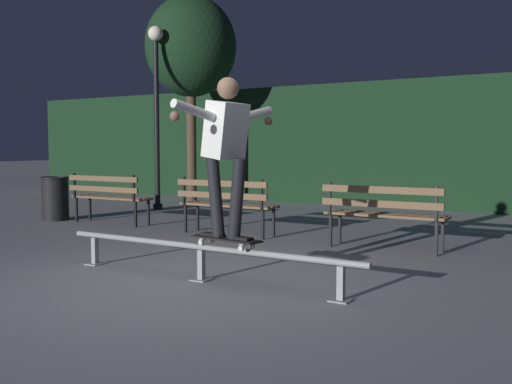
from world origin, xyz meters
name	(u,v)px	position (x,y,z in m)	size (l,w,h in m)	color
ground_plane	(189,284)	(0.00, 0.00, 0.00)	(90.00, 90.00, 0.00)	gray
hedge_backdrop	(432,144)	(0.00, 8.58, 1.40)	(24.00, 1.20, 2.80)	black
grind_rail	(201,253)	(0.00, 0.20, 0.28)	(3.59, 0.18, 0.37)	gray
skateboard	(226,239)	(0.31, 0.20, 0.44)	(0.80, 0.30, 0.09)	black
skateboarder	(226,144)	(0.31, 0.20, 1.38)	(0.63, 1.40, 1.56)	black
park_bench_leftmost	(108,193)	(-4.03, 2.82, 0.54)	(1.61, 0.44, 0.88)	black
park_bench_left_center	(225,200)	(-1.53, 2.82, 0.54)	(1.61, 0.44, 0.88)	black
park_bench_right_center	(383,209)	(0.97, 2.82, 0.54)	(1.61, 0.44, 0.88)	black
tree_far_left	(191,48)	(-4.96, 6.37, 3.62)	(2.09, 2.09, 4.80)	#4C3828
lamp_post_left	(156,94)	(-4.93, 5.13, 2.48)	(0.32, 0.32, 3.90)	black
trash_can	(55,198)	(-5.26, 2.70, 0.41)	(0.52, 0.52, 0.80)	black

